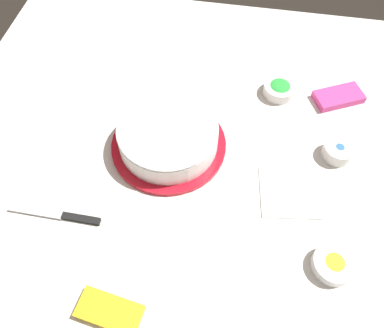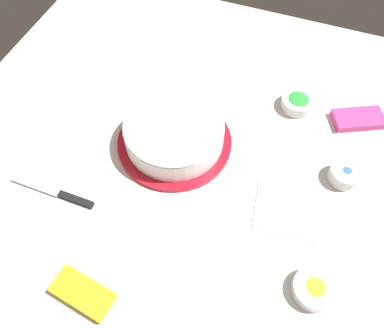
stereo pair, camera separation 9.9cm
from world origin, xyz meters
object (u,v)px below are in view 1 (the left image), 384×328
(sprinkle_bowl_yellow, at_px, (334,264))
(paper_napkin, at_px, (290,191))
(candy_box_lower, at_px, (110,311))
(candy_box_upper, at_px, (338,97))
(sprinkle_bowl_green, at_px, (279,89))
(sprinkle_bowl_blue, at_px, (338,151))
(spreading_knife, at_px, (62,215))
(frosted_cake, at_px, (168,137))

(sprinkle_bowl_yellow, bearing_deg, paper_napkin, 119.59)
(sprinkle_bowl_yellow, distance_m, candy_box_lower, 0.51)
(sprinkle_bowl_yellow, height_order, candy_box_lower, sprinkle_bowl_yellow)
(candy_box_upper, bearing_deg, sprinkle_bowl_green, 155.44)
(sprinkle_bowl_blue, xyz_separation_m, paper_napkin, (-0.12, -0.14, -0.02))
(sprinkle_bowl_blue, relative_size, sprinkle_bowl_green, 0.85)
(spreading_knife, relative_size, sprinkle_bowl_green, 2.47)
(sprinkle_bowl_yellow, bearing_deg, candy_box_lower, -158.66)
(paper_napkin, bearing_deg, frosted_cake, 165.22)
(frosted_cake, bearing_deg, paper_napkin, -14.78)
(frosted_cake, height_order, paper_napkin, frosted_cake)
(sprinkle_bowl_green, relative_size, paper_napkin, 0.64)
(frosted_cake, relative_size, sprinkle_bowl_yellow, 3.28)
(sprinkle_bowl_blue, relative_size, candy_box_upper, 0.57)
(candy_box_lower, xyz_separation_m, paper_napkin, (0.37, 0.36, -0.01))
(candy_box_upper, bearing_deg, sprinkle_bowl_blue, -119.19)
(sprinkle_bowl_yellow, distance_m, candy_box_upper, 0.52)
(frosted_cake, bearing_deg, sprinkle_bowl_blue, 6.12)
(sprinkle_bowl_blue, relative_size, paper_napkin, 0.54)
(frosted_cake, bearing_deg, sprinkle_bowl_yellow, -31.52)
(candy_box_upper, bearing_deg, frosted_cake, -177.43)
(frosted_cake, distance_m, spreading_knife, 0.33)
(paper_napkin, bearing_deg, sprinkle_bowl_green, 97.66)
(sprinkle_bowl_blue, relative_size, candy_box_lower, 0.59)
(spreading_knife, relative_size, candy_box_lower, 1.70)
(frosted_cake, relative_size, candy_box_upper, 2.22)
(candy_box_lower, bearing_deg, sprinkle_bowl_green, 73.61)
(sprinkle_bowl_blue, xyz_separation_m, candy_box_lower, (-0.49, -0.50, -0.01))
(spreading_knife, distance_m, candy_box_upper, 0.85)
(spreading_knife, xyz_separation_m, sprinkle_bowl_blue, (0.67, 0.30, 0.02))
(sprinkle_bowl_green, bearing_deg, candy_box_upper, 1.71)
(frosted_cake, bearing_deg, candy_box_upper, 28.84)
(sprinkle_bowl_yellow, distance_m, paper_napkin, 0.21)
(spreading_knife, bearing_deg, sprinkle_bowl_blue, 24.28)
(candy_box_lower, bearing_deg, sprinkle_bowl_yellow, 29.69)
(sprinkle_bowl_yellow, xyz_separation_m, candy_box_lower, (-0.47, -0.18, -0.01))
(frosted_cake, relative_size, spreading_knife, 1.33)
(frosted_cake, xyz_separation_m, sprinkle_bowl_blue, (0.45, 0.05, -0.02))
(paper_napkin, bearing_deg, spreading_knife, -163.27)
(sprinkle_bowl_green, distance_m, candy_box_lower, 0.77)
(frosted_cake, bearing_deg, spreading_knife, -130.29)
(frosted_cake, distance_m, sprinkle_bowl_blue, 0.46)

